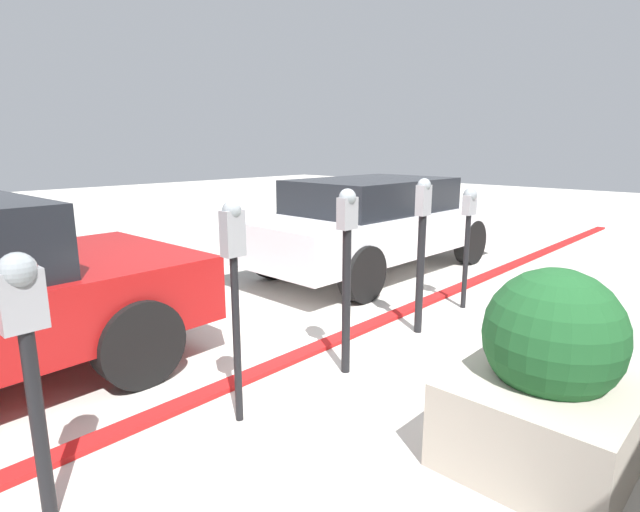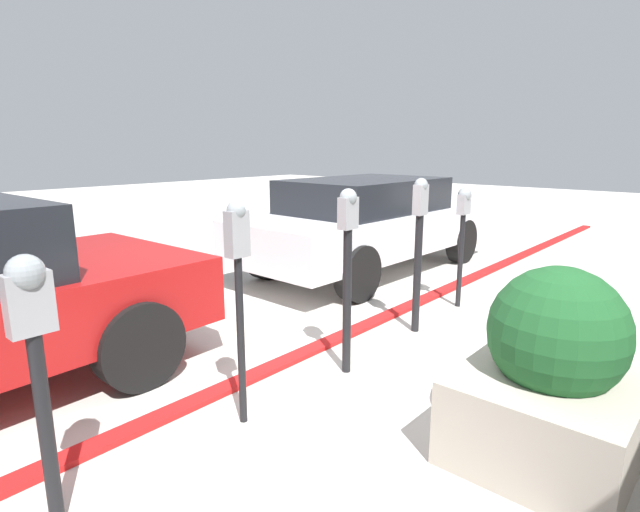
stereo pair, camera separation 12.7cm
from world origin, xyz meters
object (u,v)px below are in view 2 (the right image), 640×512
object	(u,v)px
parking_meter_farthest	(463,221)
parking_meter_fourth	(419,238)
parking_meter_second	(238,269)
planter_box	(552,377)
parking_meter_middle	(348,255)
parking_meter_nearest	(34,340)
parked_car_middle	(370,222)

from	to	relation	value
parking_meter_farthest	parking_meter_fourth	bearing A→B (deg)	-178.01
parking_meter_fourth	parking_meter_second	bearing A→B (deg)	-179.95
parking_meter_fourth	planter_box	size ratio (longest dim) A/B	1.31
parking_meter_middle	parking_meter_farthest	bearing A→B (deg)	2.25
parking_meter_middle	planter_box	size ratio (longest dim) A/B	1.30
parking_meter_nearest	parking_meter_fourth	size ratio (longest dim) A/B	0.89
parking_meter_nearest	parking_meter_middle	size ratio (longest dim) A/B	0.90
parking_meter_farthest	planter_box	bearing A→B (deg)	-143.48
planter_box	parking_meter_farthest	bearing A→B (deg)	36.52
parking_meter_farthest	parked_car_middle	world-z (taller)	parking_meter_farthest
parking_meter_fourth	parked_car_middle	world-z (taller)	parking_meter_fourth
parking_meter_fourth	planter_box	world-z (taller)	parking_meter_fourth
planter_box	parked_car_middle	world-z (taller)	parked_car_middle
parking_meter_middle	parked_car_middle	xyz separation A→B (m)	(2.91, 1.87, -0.25)
parking_meter_second	parking_meter_farthest	xyz separation A→B (m)	(3.27, 0.04, -0.06)
parking_meter_second	planter_box	world-z (taller)	parking_meter_second
parking_meter_nearest	parking_meter_farthest	size ratio (longest dim) A/B	0.99
parking_meter_fourth	parking_meter_middle	bearing A→B (deg)	-177.53
parking_meter_fourth	parking_meter_farthest	size ratio (longest dim) A/B	1.11
parking_meter_fourth	parking_meter_farthest	distance (m)	1.02
parked_car_middle	parking_meter_fourth	bearing A→B (deg)	-132.36
parking_meter_middle	parking_meter_fourth	size ratio (longest dim) A/B	0.99
parking_meter_second	parking_meter_fourth	size ratio (longest dim) A/B	0.98
planter_box	parked_car_middle	size ratio (longest dim) A/B	0.26
parking_meter_nearest	parking_meter_middle	distance (m)	2.29
parking_meter_fourth	parked_car_middle	size ratio (longest dim) A/B	0.35
parking_meter_middle	parked_car_middle	world-z (taller)	parking_meter_middle
planter_box	parked_car_middle	bearing A→B (deg)	49.31
parking_meter_second	parking_meter_farthest	bearing A→B (deg)	0.65
parking_meter_nearest	parking_meter_farthest	distance (m)	4.50
parking_meter_fourth	planter_box	xyz separation A→B (m)	(-1.27, -1.66, -0.46)
parking_meter_fourth	parked_car_middle	xyz separation A→B (m)	(1.72, 1.82, -0.21)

